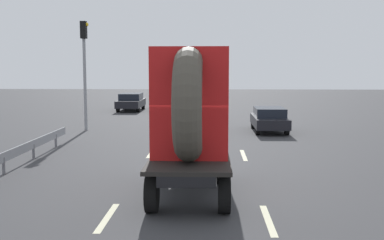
% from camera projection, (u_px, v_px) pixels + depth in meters
% --- Properties ---
extents(ground_plane, '(120.00, 120.00, 0.00)m').
position_uv_depth(ground_plane, '(201.00, 194.00, 12.78)').
color(ground_plane, '#38383A').
extents(flatbed_truck, '(2.02, 4.76, 3.90)m').
position_uv_depth(flatbed_truck, '(191.00, 126.00, 12.64)').
color(flatbed_truck, black).
rests_on(flatbed_truck, ground_plane).
extents(distant_sedan, '(1.69, 3.93, 1.28)m').
position_uv_depth(distant_sedan, '(269.00, 119.00, 25.05)').
color(distant_sedan, black).
rests_on(distant_sedan, ground_plane).
extents(traffic_light, '(0.42, 0.36, 5.80)m').
position_uv_depth(traffic_light, '(84.00, 60.00, 25.14)').
color(traffic_light, gray).
rests_on(traffic_light, ground_plane).
extents(guardrail, '(0.10, 10.31, 0.71)m').
position_uv_depth(guardrail, '(19.00, 151.00, 16.38)').
color(guardrail, gray).
rests_on(guardrail, ground_plane).
extents(lane_dash_left_near, '(0.16, 2.13, 0.01)m').
position_uv_depth(lane_dash_left_near, '(107.00, 217.00, 10.82)').
color(lane_dash_left_near, beige).
rests_on(lane_dash_left_near, ground_plane).
extents(lane_dash_left_far, '(0.16, 2.53, 0.01)m').
position_uv_depth(lane_dash_left_far, '(152.00, 152.00, 19.10)').
color(lane_dash_left_far, beige).
rests_on(lane_dash_left_far, ground_plane).
extents(lane_dash_right_near, '(0.16, 2.20, 0.01)m').
position_uv_depth(lane_dash_right_near, '(268.00, 220.00, 10.63)').
color(lane_dash_right_near, beige).
rests_on(lane_dash_right_near, ground_plane).
extents(lane_dash_right_far, '(0.16, 2.31, 0.01)m').
position_uv_depth(lane_dash_right_far, '(244.00, 155.00, 18.43)').
color(lane_dash_right_far, beige).
rests_on(lane_dash_right_far, ground_plane).
extents(oncoming_car, '(1.78, 4.15, 1.35)m').
position_uv_depth(oncoming_car, '(131.00, 101.00, 37.12)').
color(oncoming_car, black).
rests_on(oncoming_car, ground_plane).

